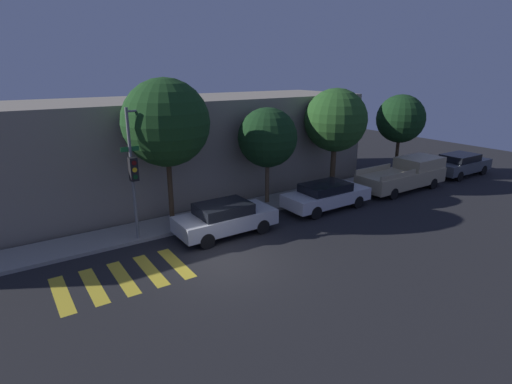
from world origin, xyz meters
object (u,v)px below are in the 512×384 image
(tree_near_corner, at_px, (166,123))
(pickup_truck, at_px, (405,174))
(tree_midblock, at_px, (268,138))
(sedan_near_corner, at_px, (225,218))
(sedan_far_end, at_px, (460,164))
(tree_behind_truck, at_px, (401,119))
(traffic_light_pole, at_px, (143,156))
(tree_far_end, at_px, (336,120))
(sedan_middle, at_px, (326,195))

(tree_near_corner, bearing_deg, pickup_truck, -9.23)
(pickup_truck, height_order, tree_midblock, tree_midblock)
(sedan_near_corner, xyz_separation_m, sedan_far_end, (17.56, 0.00, 0.01))
(sedan_near_corner, height_order, tree_behind_truck, tree_behind_truck)
(pickup_truck, bearing_deg, tree_near_corner, 170.77)
(pickup_truck, bearing_deg, sedan_far_end, 0.00)
(traffic_light_pole, height_order, tree_far_end, tree_far_end)
(tree_behind_truck, bearing_deg, sedan_middle, -165.06)
(sedan_far_end, bearing_deg, traffic_light_pole, 176.44)
(pickup_truck, bearing_deg, tree_far_end, 149.22)
(sedan_near_corner, bearing_deg, tree_far_end, 14.75)
(pickup_truck, distance_m, tree_far_end, 5.26)
(sedan_middle, xyz_separation_m, tree_far_end, (2.52, 2.17, 3.27))
(tree_midblock, xyz_separation_m, tree_behind_truck, (10.19, 0.00, 0.24))
(pickup_truck, bearing_deg, sedan_near_corner, -180.00)
(traffic_light_pole, xyz_separation_m, sedan_middle, (8.57, -1.27, -2.77))
(sedan_far_end, bearing_deg, sedan_middle, 180.00)
(tree_far_end, bearing_deg, sedan_middle, -139.20)
(sedan_near_corner, bearing_deg, tree_midblock, 30.49)
(traffic_light_pole, distance_m, tree_near_corner, 1.95)
(tree_near_corner, bearing_deg, traffic_light_pole, -146.46)
(tree_near_corner, bearing_deg, tree_far_end, -0.00)
(tree_midblock, height_order, tree_behind_truck, tree_behind_truck)
(tree_near_corner, xyz_separation_m, tree_behind_truck, (15.35, -0.00, -0.86))
(sedan_middle, relative_size, sedan_far_end, 1.00)
(sedan_near_corner, relative_size, sedan_far_end, 0.93)
(pickup_truck, bearing_deg, tree_midblock, 165.17)
(traffic_light_pole, xyz_separation_m, sedan_far_end, (20.40, -1.27, -2.74))
(tree_midblock, bearing_deg, traffic_light_pole, -172.12)
(tree_midblock, bearing_deg, sedan_middle, -46.75)
(sedan_far_end, bearing_deg, sedan_near_corner, -180.00)
(pickup_truck, relative_size, tree_behind_truck, 1.10)
(pickup_truck, bearing_deg, traffic_light_pole, 175.07)
(sedan_middle, height_order, tree_midblock, tree_midblock)
(tree_far_end, relative_size, tree_behind_truck, 1.10)
(tree_midblock, bearing_deg, sedan_far_end, -8.90)
(sedan_near_corner, bearing_deg, tree_behind_truck, 8.90)
(sedan_near_corner, bearing_deg, sedan_middle, 0.00)
(tree_midblock, height_order, tree_far_end, tree_far_end)
(sedan_near_corner, relative_size, tree_far_end, 0.74)
(pickup_truck, relative_size, tree_near_corner, 0.90)
(sedan_middle, distance_m, sedan_far_end, 11.83)
(sedan_near_corner, height_order, sedan_far_end, sedan_far_end)
(sedan_middle, distance_m, tree_far_end, 4.67)
(traffic_light_pole, relative_size, tree_near_corner, 0.84)
(sedan_far_end, distance_m, tree_near_corner, 19.53)
(sedan_near_corner, height_order, sedan_middle, sedan_near_corner)
(sedan_near_corner, xyz_separation_m, tree_near_corner, (-1.47, 2.17, 3.82))
(pickup_truck, bearing_deg, tree_behind_truck, 47.67)
(traffic_light_pole, height_order, sedan_near_corner, traffic_light_pole)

